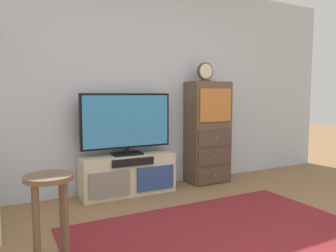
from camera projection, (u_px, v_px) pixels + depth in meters
name	position (u px, v px, depth m)	size (l,w,h in m)	color
back_wall	(141.00, 85.00, 4.26)	(6.40, 0.12, 2.70)	silver
area_rug	(228.00, 239.00, 2.75)	(2.60, 1.80, 0.01)	maroon
media_console	(128.00, 174.00, 3.99)	(1.16, 0.38, 0.49)	beige
television	(127.00, 122.00, 3.95)	(1.14, 0.22, 0.75)	black
side_cabinet	(208.00, 133.00, 4.50)	(0.58, 0.38, 1.40)	brown
desk_clock	(205.00, 72.00, 4.38)	(0.23, 0.08, 0.26)	#4C3823
bar_stool_near	(49.00, 199.00, 2.25)	(0.34, 0.34, 0.67)	brown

